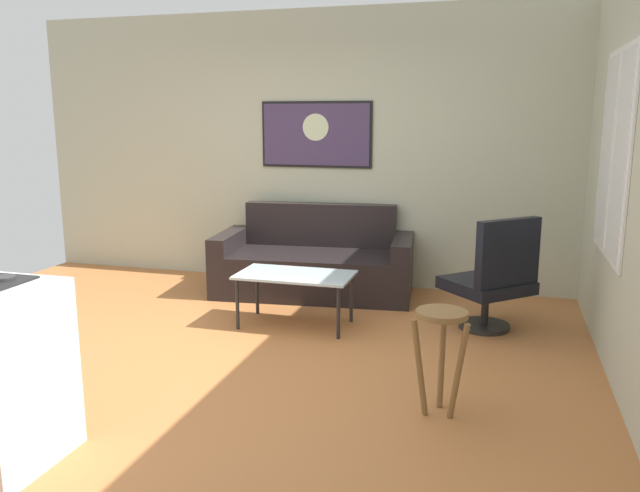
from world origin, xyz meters
TOP-DOWN VIEW (x-y plane):
  - ground at (0.00, 0.00)m, footprint 6.40×6.40m
  - back_wall at (0.00, 2.42)m, footprint 6.40×0.05m
  - right_wall at (2.62, 0.30)m, footprint 0.05×6.40m
  - couch at (0.09, 1.95)m, footprint 2.00×1.08m
  - coffee_table at (0.22, 0.91)m, footprint 0.96×0.53m
  - armchair at (1.82, 1.21)m, footprint 0.83×0.83m
  - bar_stool at (1.55, -0.40)m, footprint 0.35×0.34m
  - wall_painting at (-0.02, 2.38)m, footprint 1.17×0.03m
  - window at (2.59, 0.90)m, footprint 0.03×1.21m

SIDE VIEW (x-z plane):
  - ground at x=0.00m, z-range -0.04..0.00m
  - couch at x=0.09m, z-range -0.15..0.71m
  - coffee_table at x=0.22m, z-range 0.19..0.63m
  - armchair at x=1.82m, z-range -0.03..0.93m
  - bar_stool at x=1.55m, z-range 0.17..0.80m
  - back_wall at x=0.00m, z-range 0.00..2.80m
  - right_wall at x=2.62m, z-range 0.00..2.80m
  - window at x=2.59m, z-range 0.75..2.21m
  - wall_painting at x=-0.02m, z-range 1.22..1.89m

